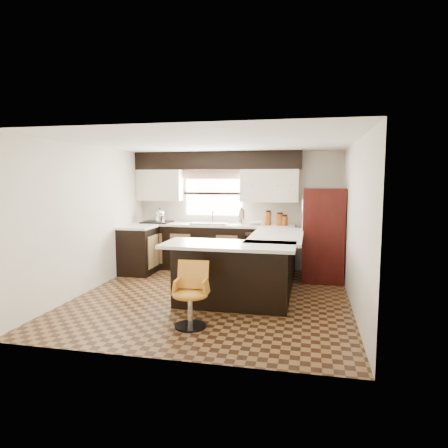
% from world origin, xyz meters
% --- Properties ---
extents(floor, '(4.40, 4.40, 0.00)m').
position_xyz_m(floor, '(0.00, 0.00, 0.00)').
color(floor, '#49301A').
rests_on(floor, ground).
extents(ceiling, '(4.40, 4.40, 0.00)m').
position_xyz_m(ceiling, '(0.00, 0.00, 2.40)').
color(ceiling, silver).
rests_on(ceiling, wall_back).
extents(wall_back, '(4.40, 0.00, 4.40)m').
position_xyz_m(wall_back, '(0.00, 2.20, 1.20)').
color(wall_back, beige).
rests_on(wall_back, floor).
extents(wall_front, '(4.40, 0.00, 4.40)m').
position_xyz_m(wall_front, '(0.00, -2.20, 1.20)').
color(wall_front, beige).
rests_on(wall_front, floor).
extents(wall_left, '(0.00, 4.40, 4.40)m').
position_xyz_m(wall_left, '(-2.10, 0.00, 1.20)').
color(wall_left, beige).
rests_on(wall_left, floor).
extents(wall_right, '(0.00, 4.40, 4.40)m').
position_xyz_m(wall_right, '(2.10, 0.00, 1.20)').
color(wall_right, beige).
rests_on(wall_right, floor).
extents(base_cab_back, '(3.30, 0.60, 0.90)m').
position_xyz_m(base_cab_back, '(-0.45, 1.90, 0.45)').
color(base_cab_back, black).
rests_on(base_cab_back, floor).
extents(base_cab_left, '(0.60, 0.70, 0.90)m').
position_xyz_m(base_cab_left, '(-1.80, 1.25, 0.45)').
color(base_cab_left, black).
rests_on(base_cab_left, floor).
extents(counter_back, '(3.30, 0.60, 0.04)m').
position_xyz_m(counter_back, '(-0.45, 1.90, 0.92)').
color(counter_back, silver).
rests_on(counter_back, base_cab_back).
extents(counter_left, '(0.60, 0.70, 0.04)m').
position_xyz_m(counter_left, '(-1.80, 1.25, 0.92)').
color(counter_left, silver).
rests_on(counter_left, base_cab_left).
extents(soffit, '(3.40, 0.35, 0.36)m').
position_xyz_m(soffit, '(-0.40, 2.03, 2.22)').
color(soffit, black).
rests_on(soffit, wall_back).
extents(upper_cab_left, '(0.94, 0.35, 0.64)m').
position_xyz_m(upper_cab_left, '(-1.62, 2.03, 1.72)').
color(upper_cab_left, beige).
rests_on(upper_cab_left, wall_back).
extents(upper_cab_right, '(1.14, 0.35, 0.64)m').
position_xyz_m(upper_cab_right, '(0.68, 2.03, 1.72)').
color(upper_cab_right, beige).
rests_on(upper_cab_right, wall_back).
extents(window_pane, '(1.20, 0.02, 0.90)m').
position_xyz_m(window_pane, '(-0.50, 2.18, 1.55)').
color(window_pane, white).
rests_on(window_pane, wall_back).
extents(valance, '(1.30, 0.06, 0.18)m').
position_xyz_m(valance, '(-0.50, 2.14, 1.94)').
color(valance, '#D19B93').
rests_on(valance, wall_back).
extents(sink, '(0.75, 0.45, 0.03)m').
position_xyz_m(sink, '(-0.50, 1.88, 0.96)').
color(sink, '#B2B2B7').
rests_on(sink, counter_back).
extents(dishwasher, '(0.58, 0.03, 0.78)m').
position_xyz_m(dishwasher, '(0.55, 1.61, 0.43)').
color(dishwasher, black).
rests_on(dishwasher, floor).
extents(cooktop, '(0.58, 0.50, 0.02)m').
position_xyz_m(cooktop, '(-1.65, 1.88, 0.96)').
color(cooktop, black).
rests_on(cooktop, counter_back).
extents(peninsula_long, '(0.60, 1.95, 0.90)m').
position_xyz_m(peninsula_long, '(0.90, 0.62, 0.45)').
color(peninsula_long, black).
rests_on(peninsula_long, floor).
extents(peninsula_return, '(1.65, 0.60, 0.90)m').
position_xyz_m(peninsula_return, '(0.38, -0.35, 0.45)').
color(peninsula_return, black).
rests_on(peninsula_return, floor).
extents(counter_pen_long, '(0.84, 1.95, 0.04)m').
position_xyz_m(counter_pen_long, '(0.95, 0.62, 0.92)').
color(counter_pen_long, silver).
rests_on(counter_pen_long, peninsula_long).
extents(counter_pen_return, '(1.89, 0.84, 0.04)m').
position_xyz_m(counter_pen_return, '(0.35, -0.44, 0.92)').
color(counter_pen_return, silver).
rests_on(counter_pen_return, peninsula_return).
extents(refrigerator, '(0.72, 0.70, 1.69)m').
position_xyz_m(refrigerator, '(1.72, 1.46, 0.85)').
color(refrigerator, black).
rests_on(refrigerator, floor).
extents(bar_chair, '(0.46, 0.46, 0.82)m').
position_xyz_m(bar_chair, '(0.03, -1.27, 0.41)').
color(bar_chair, '#C47D23').
rests_on(bar_chair, floor).
extents(kettle, '(0.21, 0.21, 0.28)m').
position_xyz_m(kettle, '(-1.58, 1.88, 1.11)').
color(kettle, silver).
rests_on(kettle, cooktop).
extents(percolator, '(0.13, 0.13, 0.30)m').
position_xyz_m(percolator, '(0.14, 1.90, 1.09)').
color(percolator, silver).
rests_on(percolator, counter_back).
extents(mixing_bowl, '(0.32, 0.32, 0.07)m').
position_xyz_m(mixing_bowl, '(0.41, 1.90, 0.98)').
color(mixing_bowl, white).
rests_on(mixing_bowl, counter_back).
extents(canister_large, '(0.13, 0.13, 0.26)m').
position_xyz_m(canister_large, '(0.67, 1.92, 1.07)').
color(canister_large, brown).
rests_on(canister_large, counter_back).
extents(canister_med, '(0.14, 0.14, 0.22)m').
position_xyz_m(canister_med, '(0.90, 1.92, 1.06)').
color(canister_med, brown).
rests_on(canister_med, counter_back).
extents(canister_small, '(0.14, 0.14, 0.18)m').
position_xyz_m(canister_small, '(0.99, 1.92, 1.04)').
color(canister_small, brown).
rests_on(canister_small, counter_back).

